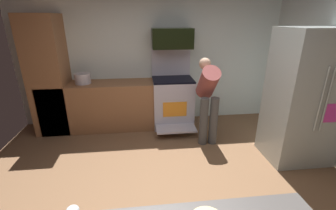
{
  "coord_description": "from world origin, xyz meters",
  "views": [
    {
      "loc": [
        -0.25,
        -2.25,
        2.02
      ],
      "look_at": [
        0.05,
        0.3,
        1.05
      ],
      "focal_mm": 24.55,
      "sensor_mm": 36.0,
      "label": 1
    }
  ],
  "objects_px": {
    "oven_range": "(173,100)",
    "stock_pot": "(83,78)",
    "microwave": "(172,38)",
    "person_cook": "(208,95)",
    "refrigerator": "(304,98)"
  },
  "relations": [
    {
      "from": "microwave",
      "to": "stock_pot",
      "type": "xyz_separation_m",
      "value": [
        -1.65,
        -0.08,
        -0.68
      ]
    },
    {
      "from": "microwave",
      "to": "person_cook",
      "type": "bearing_deg",
      "value": -57.68
    },
    {
      "from": "microwave",
      "to": "refrigerator",
      "type": "bearing_deg",
      "value": -40.64
    },
    {
      "from": "microwave",
      "to": "oven_range",
      "type": "bearing_deg",
      "value": -90.0
    },
    {
      "from": "person_cook",
      "to": "refrigerator",
      "type": "bearing_deg",
      "value": -29.25
    },
    {
      "from": "person_cook",
      "to": "stock_pot",
      "type": "distance_m",
      "value": 2.27
    },
    {
      "from": "refrigerator",
      "to": "person_cook",
      "type": "xyz_separation_m",
      "value": [
        -1.2,
        0.67,
        -0.13
      ]
    },
    {
      "from": "person_cook",
      "to": "stock_pot",
      "type": "xyz_separation_m",
      "value": [
        -2.15,
        0.71,
        0.16
      ]
    },
    {
      "from": "oven_range",
      "to": "refrigerator",
      "type": "distance_m",
      "value": 2.23
    },
    {
      "from": "refrigerator",
      "to": "person_cook",
      "type": "distance_m",
      "value": 1.39
    },
    {
      "from": "oven_range",
      "to": "stock_pot",
      "type": "xyz_separation_m",
      "value": [
        -1.65,
        0.01,
        0.49
      ]
    },
    {
      "from": "oven_range",
      "to": "refrigerator",
      "type": "relative_size",
      "value": 0.78
    },
    {
      "from": "microwave",
      "to": "person_cook",
      "type": "distance_m",
      "value": 1.25
    },
    {
      "from": "oven_range",
      "to": "stock_pot",
      "type": "distance_m",
      "value": 1.72
    },
    {
      "from": "oven_range",
      "to": "person_cook",
      "type": "height_order",
      "value": "oven_range"
    }
  ]
}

